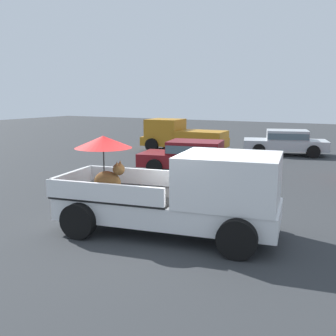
# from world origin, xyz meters

# --- Properties ---
(ground_plane) EXTENTS (80.00, 80.00, 0.00)m
(ground_plane) POSITION_xyz_m (0.00, 0.00, 0.00)
(ground_plane) COLOR #2D3033
(pickup_truck_main) EXTENTS (5.30, 2.96, 2.22)m
(pickup_truck_main) POSITION_xyz_m (0.40, 0.06, 0.97)
(pickup_truck_main) COLOR black
(pickup_truck_main) RESTS_ON ground
(pickup_truck_red) EXTENTS (4.92, 2.44, 1.80)m
(pickup_truck_red) POSITION_xyz_m (-5.92, 12.36, 0.87)
(pickup_truck_red) COLOR black
(pickup_truck_red) RESTS_ON ground
(parked_sedan_near) EXTENTS (4.62, 2.91, 1.33)m
(parked_sedan_near) POSITION_xyz_m (-0.35, 13.73, 0.74)
(parked_sedan_near) COLOR black
(parked_sedan_near) RESTS_ON ground
(parked_sedan_far) EXTENTS (4.57, 2.64, 1.33)m
(parked_sedan_far) POSITION_xyz_m (-2.49, 6.74, 0.74)
(parked_sedan_far) COLOR black
(parked_sedan_far) RESTS_ON ground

